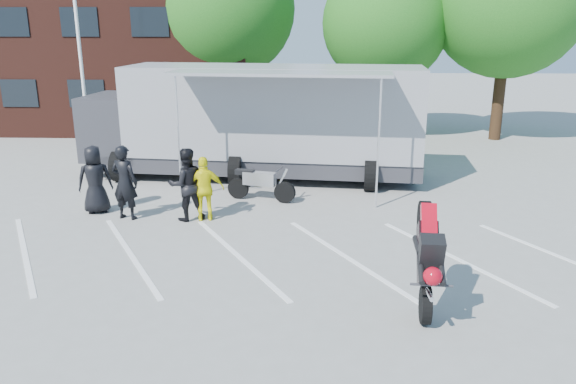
# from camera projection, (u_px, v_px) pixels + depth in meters

# --- Properties ---
(ground) EXTENTS (100.00, 100.00, 0.00)m
(ground) POSITION_uv_depth(u_px,v_px,m) (222.00, 275.00, 11.44)
(ground) COLOR gray
(ground) RESTS_ON ground
(parking_bay_lines) EXTENTS (18.09, 13.33, 0.01)m
(parking_bay_lines) POSITION_uv_depth(u_px,v_px,m) (229.00, 255.00, 12.39)
(parking_bay_lines) COLOR white
(parking_bay_lines) RESTS_ON ground
(office_building) EXTENTS (18.00, 8.00, 7.00)m
(office_building) POSITION_uv_depth(u_px,v_px,m) (75.00, 54.00, 28.02)
(office_building) COLOR #411C15
(office_building) RESTS_ON ground
(flagpole) EXTENTS (1.61, 0.12, 8.00)m
(flagpole) POSITION_uv_depth(u_px,v_px,m) (84.00, 20.00, 19.79)
(flagpole) COLOR white
(flagpole) RESTS_ON ground
(tree_left) EXTENTS (6.12, 6.12, 8.64)m
(tree_left) POSITION_uv_depth(u_px,v_px,m) (227.00, 9.00, 25.23)
(tree_left) COLOR #382314
(tree_left) RESTS_ON ground
(tree_mid) EXTENTS (5.44, 5.44, 7.68)m
(tree_mid) POSITION_uv_depth(u_px,v_px,m) (385.00, 23.00, 24.20)
(tree_mid) COLOR #382314
(tree_mid) RESTS_ON ground
(tree_right) EXTENTS (6.46, 6.46, 9.12)m
(tree_right) POSITION_uv_depth(u_px,v_px,m) (509.00, 0.00, 23.28)
(tree_right) COLOR #382314
(tree_right) RESTS_ON ground
(transporter_truck) EXTENTS (11.94, 6.62, 3.64)m
(transporter_truck) POSITION_uv_depth(u_px,v_px,m) (260.00, 177.00, 18.76)
(transporter_truck) COLOR gray
(transporter_truck) RESTS_ON ground
(parked_motorcycle) EXTENTS (2.19, 1.22, 1.09)m
(parked_motorcycle) POSITION_uv_depth(u_px,v_px,m) (261.00, 200.00, 16.27)
(parked_motorcycle) COLOR #A6A6AA
(parked_motorcycle) RESTS_ON ground
(stunt_bike_rider) EXTENTS (1.01, 1.90, 2.15)m
(stunt_bike_rider) POSITION_uv_depth(u_px,v_px,m) (420.00, 304.00, 10.25)
(stunt_bike_rider) COLOR black
(stunt_bike_rider) RESTS_ON ground
(spectator_leather_a) EXTENTS (1.04, 0.85, 1.84)m
(spectator_leather_a) POSITION_uv_depth(u_px,v_px,m) (95.00, 180.00, 15.00)
(spectator_leather_a) COLOR black
(spectator_leather_a) RESTS_ON ground
(spectator_leather_b) EXTENTS (0.81, 0.64, 1.96)m
(spectator_leather_b) POSITION_uv_depth(u_px,v_px,m) (125.00, 182.00, 14.49)
(spectator_leather_b) COLOR black
(spectator_leather_b) RESTS_ON ground
(spectator_leather_c) EXTENTS (1.14, 1.03, 1.90)m
(spectator_leather_c) POSITION_uv_depth(u_px,v_px,m) (186.00, 184.00, 14.42)
(spectator_leather_c) COLOR black
(spectator_leather_c) RESTS_ON ground
(spectator_hivis) EXTENTS (1.05, 0.59, 1.69)m
(spectator_hivis) POSITION_uv_depth(u_px,v_px,m) (205.00, 189.00, 14.41)
(spectator_hivis) COLOR #FAF20D
(spectator_hivis) RESTS_ON ground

